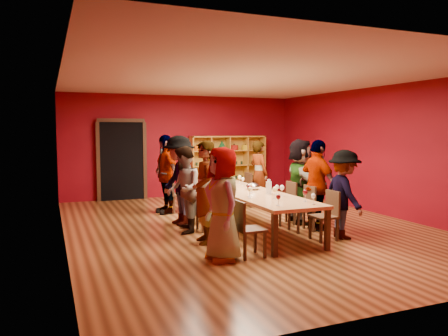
# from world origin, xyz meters

# --- Properties ---
(room_shell) EXTENTS (7.10, 9.10, 3.04)m
(room_shell) POSITION_xyz_m (0.00, 0.00, 1.50)
(room_shell) COLOR #5A3217
(room_shell) RESTS_ON ground
(tasting_table) EXTENTS (1.10, 4.50, 0.75)m
(tasting_table) POSITION_xyz_m (0.00, 0.00, 0.70)
(tasting_table) COLOR tan
(tasting_table) RESTS_ON ground
(doorway) EXTENTS (1.40, 0.17, 2.30)m
(doorway) POSITION_xyz_m (-1.80, 4.43, 1.12)
(doorway) COLOR black
(doorway) RESTS_ON ground
(shelving_unit) EXTENTS (2.40, 0.40, 1.80)m
(shelving_unit) POSITION_xyz_m (1.40, 4.32, 0.98)
(shelving_unit) COLOR gold
(shelving_unit) RESTS_ON ground
(chair_person_left_0) EXTENTS (0.42, 0.42, 0.89)m
(chair_person_left_0) POSITION_xyz_m (-0.91, -2.00, 0.50)
(chair_person_left_0) COLOR black
(chair_person_left_0) RESTS_ON ground
(person_left_0) EXTENTS (0.46, 0.85, 1.73)m
(person_left_0) POSITION_xyz_m (-1.29, -2.00, 0.86)
(person_left_0) COLOR #131634
(person_left_0) RESTS_ON ground
(chair_person_left_1) EXTENTS (0.42, 0.42, 0.89)m
(chair_person_left_1) POSITION_xyz_m (-0.91, -0.95, 0.50)
(chair_person_left_1) COLOR black
(chair_person_left_1) RESTS_ON ground
(person_left_1) EXTENTS (0.54, 0.70, 1.80)m
(person_left_1) POSITION_xyz_m (-1.22, -0.95, 0.90)
(person_left_1) COLOR #6187C8
(person_left_1) RESTS_ON ground
(chair_person_left_2) EXTENTS (0.42, 0.42, 0.89)m
(chair_person_left_2) POSITION_xyz_m (-0.91, -0.07, 0.50)
(chair_person_left_2) COLOR black
(chair_person_left_2) RESTS_ON ground
(person_left_2) EXTENTS (0.63, 0.90, 1.67)m
(person_left_2) POSITION_xyz_m (-1.33, -0.07, 0.84)
(person_left_2) COLOR #141437
(person_left_2) RESTS_ON ground
(chair_person_left_3) EXTENTS (0.42, 0.42, 0.89)m
(chair_person_left_3) POSITION_xyz_m (-0.91, 0.68, 0.50)
(chair_person_left_3) COLOR black
(chair_person_left_3) RESTS_ON ground
(person_left_3) EXTENTS (0.69, 1.27, 1.87)m
(person_left_3) POSITION_xyz_m (-1.20, 0.68, 0.93)
(person_left_3) COLOR #505055
(person_left_3) RESTS_ON ground
(chair_person_left_4) EXTENTS (0.42, 0.42, 0.89)m
(chair_person_left_4) POSITION_xyz_m (-0.91, 1.99, 0.50)
(chair_person_left_4) COLOR black
(chair_person_left_4) RESTS_ON ground
(person_left_4) EXTENTS (0.65, 1.16, 1.87)m
(person_left_4) POSITION_xyz_m (-1.15, 1.99, 0.94)
(person_left_4) COLOR beige
(person_left_4) RESTS_ON ground
(chair_person_right_0) EXTENTS (0.42, 0.42, 0.89)m
(chair_person_right_0) POSITION_xyz_m (0.91, -1.58, 0.50)
(chair_person_right_0) COLOR black
(chair_person_right_0) RESTS_ON ground
(person_right_0) EXTENTS (0.57, 1.10, 1.62)m
(person_right_0) POSITION_xyz_m (1.26, -1.58, 0.81)
(person_right_0) COLOR white
(person_right_0) RESTS_ON ground
(chair_person_right_1) EXTENTS (0.42, 0.42, 0.89)m
(chair_person_right_1) POSITION_xyz_m (0.91, -0.83, 0.50)
(chair_person_right_1) COLOR black
(chair_person_right_1) RESTS_ON ground
(person_right_1) EXTENTS (0.57, 1.09, 1.79)m
(person_right_1) POSITION_xyz_m (1.19, -0.83, 0.90)
(person_right_1) COLOR #141B39
(person_right_1) RESTS_ON ground
(chair_person_right_2) EXTENTS (0.42, 0.42, 0.89)m
(chair_person_right_2) POSITION_xyz_m (0.91, -0.13, 0.50)
(chair_person_right_2) COLOR black
(chair_person_right_2) RESTS_ON ground
(person_right_2) EXTENTS (0.84, 1.73, 1.80)m
(person_right_2) POSITION_xyz_m (1.23, -0.13, 0.90)
(person_right_2) COLOR silver
(person_right_2) RESTS_ON ground
(chair_person_right_4) EXTENTS (0.42, 0.42, 0.89)m
(chair_person_right_4) POSITION_xyz_m (0.91, 2.00, 0.50)
(chair_person_right_4) COLOR black
(chair_person_right_4) RESTS_ON ground
(person_right_4) EXTENTS (0.56, 0.69, 1.71)m
(person_right_4) POSITION_xyz_m (1.32, 2.00, 0.85)
(person_right_4) COLOR beige
(person_right_4) RESTS_ON ground
(wine_glass_0) EXTENTS (0.08, 0.08, 0.20)m
(wine_glass_0) POSITION_xyz_m (0.34, 1.02, 0.89)
(wine_glass_0) COLOR silver
(wine_glass_0) RESTS_ON tasting_table
(wine_glass_1) EXTENTS (0.08, 0.08, 0.19)m
(wine_glass_1) POSITION_xyz_m (0.30, -0.80, 0.89)
(wine_glass_1) COLOR silver
(wine_glass_1) RESTS_ON tasting_table
(wine_glass_2) EXTENTS (0.09, 0.09, 0.22)m
(wine_glass_2) POSITION_xyz_m (-0.30, -0.84, 0.91)
(wine_glass_2) COLOR silver
(wine_glass_2) RESTS_ON tasting_table
(wine_glass_3) EXTENTS (0.07, 0.07, 0.19)m
(wine_glass_3) POSITION_xyz_m (0.33, -1.99, 0.88)
(wine_glass_3) COLOR silver
(wine_glass_3) RESTS_ON tasting_table
(wine_glass_4) EXTENTS (0.07, 0.07, 0.18)m
(wine_glass_4) POSITION_xyz_m (-0.21, 1.28, 0.88)
(wine_glass_4) COLOR silver
(wine_glass_4) RESTS_ON tasting_table
(wine_glass_5) EXTENTS (0.07, 0.07, 0.18)m
(wine_glass_5) POSITION_xyz_m (0.29, 0.75, 0.88)
(wine_glass_5) COLOR silver
(wine_glass_5) RESTS_ON tasting_table
(wine_glass_6) EXTENTS (0.08, 0.08, 0.20)m
(wine_glass_6) POSITION_xyz_m (-0.28, 1.68, 0.89)
(wine_glass_6) COLOR silver
(wine_glass_6) RESTS_ON tasting_table
(wine_glass_7) EXTENTS (0.08, 0.08, 0.21)m
(wine_glass_7) POSITION_xyz_m (-0.36, -1.00, 0.90)
(wine_glass_7) COLOR silver
(wine_glass_7) RESTS_ON tasting_table
(wine_glass_8) EXTENTS (0.07, 0.07, 0.18)m
(wine_glass_8) POSITION_xyz_m (-0.29, 0.07, 0.88)
(wine_glass_8) COLOR silver
(wine_glass_8) RESTS_ON tasting_table
(wine_glass_9) EXTENTS (0.08, 0.08, 0.21)m
(wine_glass_9) POSITION_xyz_m (0.36, -1.69, 0.90)
(wine_glass_9) COLOR silver
(wine_glass_9) RESTS_ON tasting_table
(wine_glass_10) EXTENTS (0.08, 0.08, 0.21)m
(wine_glass_10) POSITION_xyz_m (-0.37, 0.99, 0.90)
(wine_glass_10) COLOR silver
(wine_glass_10) RESTS_ON tasting_table
(wine_glass_11) EXTENTS (0.07, 0.07, 0.18)m
(wine_glass_11) POSITION_xyz_m (-0.04, -0.37, 0.88)
(wine_glass_11) COLOR silver
(wine_glass_11) RESTS_ON tasting_table
(wine_glass_12) EXTENTS (0.08, 0.08, 0.19)m
(wine_glass_12) POSITION_xyz_m (-0.36, 0.78, 0.89)
(wine_glass_12) COLOR silver
(wine_glass_12) RESTS_ON tasting_table
(wine_glass_13) EXTENTS (0.07, 0.07, 0.18)m
(wine_glass_13) POSITION_xyz_m (-0.31, 1.90, 0.88)
(wine_glass_13) COLOR silver
(wine_glass_13) RESTS_ON tasting_table
(wine_glass_14) EXTENTS (0.09, 0.09, 0.21)m
(wine_glass_14) POSITION_xyz_m (-0.34, -0.18, 0.90)
(wine_glass_14) COLOR silver
(wine_glass_14) RESTS_ON tasting_table
(wine_glass_15) EXTENTS (0.08, 0.08, 0.19)m
(wine_glass_15) POSITION_xyz_m (-0.28, -1.89, 0.89)
(wine_glass_15) COLOR silver
(wine_glass_15) RESTS_ON tasting_table
(wine_glass_16) EXTENTS (0.09, 0.09, 0.21)m
(wine_glass_16) POSITION_xyz_m (0.29, -1.01, 0.90)
(wine_glass_16) COLOR silver
(wine_glass_16) RESTS_ON tasting_table
(wine_glass_17) EXTENTS (0.09, 0.09, 0.22)m
(wine_glass_17) POSITION_xyz_m (0.00, -1.26, 0.91)
(wine_glass_17) COLOR silver
(wine_glass_17) RESTS_ON tasting_table
(spittoon_bowl) EXTENTS (0.29, 0.29, 0.16)m
(spittoon_bowl) POSITION_xyz_m (0.18, -0.00, 0.82)
(spittoon_bowl) COLOR silver
(spittoon_bowl) RESTS_ON tasting_table
(carafe_a) EXTENTS (0.10, 0.10, 0.24)m
(carafe_a) POSITION_xyz_m (-0.24, 0.15, 0.86)
(carafe_a) COLOR silver
(carafe_a) RESTS_ON tasting_table
(carafe_b) EXTENTS (0.13, 0.13, 0.29)m
(carafe_b) POSITION_xyz_m (0.19, -0.68, 0.88)
(carafe_b) COLOR silver
(carafe_b) RESTS_ON tasting_table
(wine_bottle) EXTENTS (0.10, 0.10, 0.34)m
(wine_bottle) POSITION_xyz_m (0.12, 1.63, 0.88)
(wine_bottle) COLOR #153C1A
(wine_bottle) RESTS_ON tasting_table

